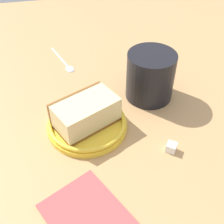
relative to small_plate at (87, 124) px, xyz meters
The scene contains 7 objects.
ground_plane 5.97cm from the small_plate, 33.40° to the left, with size 124.98×124.98×2.79cm, color tan.
small_plate is the anchor object (origin of this frame).
cake_slice 2.77cm from the small_plate, 116.12° to the left, with size 13.35×11.30×5.19cm.
tea_mug 16.49cm from the small_plate, 26.80° to the left, with size 9.82×12.56×10.03cm.
teaspoon 22.54cm from the small_plate, 95.33° to the left, with size 5.41×12.61×0.80cm.
folded_napkin 18.30cm from the small_plate, 97.62° to the right, with size 10.10×13.01×0.60cm, color #B24C4C.
sugar_cube 16.08cm from the small_plate, 32.36° to the right, with size 1.66×1.66×1.66cm, color white.
Camera 1 is at (-7.76, -41.31, 39.16)cm, focal length 45.82 mm.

